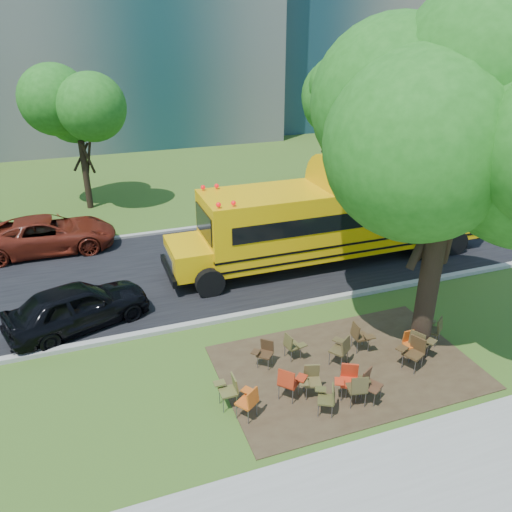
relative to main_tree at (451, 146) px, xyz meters
name	(u,v)px	position (x,y,z in m)	size (l,w,h in m)	color
ground	(307,364)	(-3.33, 0.54, -6.02)	(160.00, 160.00, 0.00)	#3B581B
sidewalk	(415,511)	(-3.33, -4.46, -6.00)	(60.00, 4.00, 0.04)	gray
dirt_patch	(347,367)	(-2.33, 0.04, -6.00)	(7.00, 4.50, 0.03)	#382819
asphalt_road	(233,263)	(-3.33, 7.54, -6.00)	(80.00, 8.00, 0.04)	black
kerb_near	(268,310)	(-3.33, 3.54, -5.95)	(80.00, 0.25, 0.14)	gray
kerb_far	(207,227)	(-3.33, 11.64, -5.95)	(80.00, 0.25, 0.14)	gray
bg_tree_2	(79,126)	(-8.33, 16.54, -1.81)	(4.80, 4.80, 6.62)	black
bg_tree_3	(336,102)	(4.67, 14.54, -0.99)	(5.60, 5.60, 7.84)	black
bg_tree_4	(469,110)	(12.67, 13.54, -1.68)	(5.00, 5.00, 6.85)	black
main_tree	(451,146)	(0.00, 0.00, 0.00)	(7.20, 7.20, 9.63)	black
school_bus	(343,216)	(0.97, 6.54, -4.20)	(12.86, 2.93, 3.14)	#E3A707
chair_0	(249,400)	(-5.55, -0.91, -5.46)	(0.60, 0.76, 0.90)	#BF4E14
chair_1	(289,381)	(-4.39, -0.64, -5.42)	(0.83, 0.66, 0.97)	#A42911
chair_2	(328,397)	(-3.69, -1.41, -5.50)	(0.55, 0.70, 0.84)	#44411D
chair_3	(311,378)	(-3.79, -0.66, -5.47)	(0.68, 0.53, 0.88)	brown
chair_4	(359,387)	(-2.85, -1.40, -5.44)	(0.69, 0.55, 0.94)	#41371C
chair_5	(370,383)	(-2.49, -1.34, -5.46)	(0.60, 0.73, 0.90)	#482919
chair_6	(414,350)	(-0.65, -0.59, -5.42)	(0.77, 0.66, 0.97)	#412D17
chair_7	(420,342)	(-0.27, -0.34, -5.42)	(0.78, 0.66, 0.97)	#45391D
chair_8	(230,388)	(-5.85, -0.32, -5.47)	(0.52, 0.57, 0.89)	brown
chair_9	(265,351)	(-4.47, 0.89, -5.52)	(0.70, 0.55, 0.81)	#3D2715
chair_10	(292,344)	(-3.64, 0.90, -5.50)	(0.57, 0.56, 0.83)	#4A4420
chair_11	(342,348)	(-2.45, 0.20, -5.43)	(0.63, 0.79, 0.94)	#453A1E
chair_12	(360,335)	(-1.64, 0.61, -5.45)	(0.54, 0.62, 0.92)	#422E17
chair_13	(435,327)	(0.66, 0.19, -5.45)	(0.61, 0.77, 0.91)	#483E1F
chair_14	(348,378)	(-2.92, -1.02, -5.44)	(0.77, 0.61, 0.94)	red
chair_15	(410,342)	(-0.42, -0.13, -5.50)	(0.54, 0.49, 0.83)	#C24F14
black_car	(78,306)	(-9.24, 4.75, -5.27)	(1.76, 4.38, 1.49)	black
bg_car_red	(48,234)	(-10.20, 11.34, -5.27)	(2.50, 5.42, 1.50)	#5C1B0F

